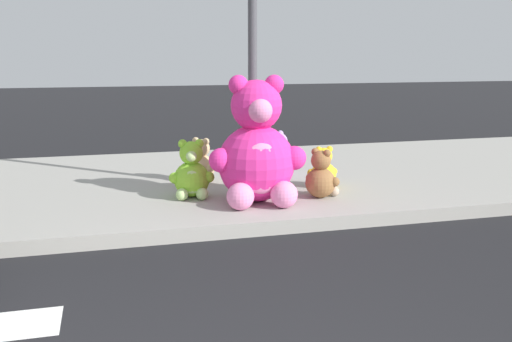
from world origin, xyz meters
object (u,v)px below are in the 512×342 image
object	(u,v)px
plush_lime	(192,174)
plush_brown	(321,178)
plush_lavender	(278,156)
sign_pole	(253,50)
plush_yellow	(323,170)
plush_tan	(200,164)
plush_pink_large	(257,152)

from	to	relation	value
plush_lime	plush_brown	bearing A→B (deg)	-15.11
plush_lavender	plush_brown	distance (m)	1.44
sign_pole	plush_yellow	bearing A→B (deg)	-6.48
plush_tan	plush_brown	world-z (taller)	plush_tan
sign_pole	plush_yellow	size ratio (longest dim) A/B	6.12
plush_pink_large	plush_brown	bearing A→B (deg)	-0.45
plush_lime	plush_brown	distance (m)	1.52
plush_brown	sign_pole	bearing A→B (deg)	138.48
plush_yellow	plush_tan	size ratio (longest dim) A/B	0.89
plush_lavender	plush_yellow	bearing A→B (deg)	-71.51
plush_yellow	plush_brown	world-z (taller)	plush_brown
plush_pink_large	plush_brown	xyz separation A→B (m)	(0.78, -0.01, -0.34)
sign_pole	plush_lime	distance (m)	1.64
plush_lavender	plush_tan	xyz separation A→B (m)	(-1.14, -0.26, -0.01)
plush_lime	sign_pole	bearing A→B (deg)	14.34
plush_lime	plush_tan	world-z (taller)	plush_lime
plush_pink_large	plush_yellow	distance (m)	1.17
sign_pole	plush_tan	xyz separation A→B (m)	(-0.56, 0.58, -1.46)
plush_lavender	plush_pink_large	bearing A→B (deg)	-115.49
plush_yellow	plush_brown	xyz separation A→B (m)	(-0.22, -0.50, 0.02)
plush_lavender	plush_lime	bearing A→B (deg)	-142.79
sign_pole	plush_yellow	distance (m)	1.74
plush_lavender	sign_pole	bearing A→B (deg)	-124.65
sign_pole	plush_pink_large	world-z (taller)	sign_pole
sign_pole	plush_lavender	bearing A→B (deg)	55.35
plush_lime	plush_yellow	bearing A→B (deg)	3.42
plush_lavender	plush_yellow	distance (m)	0.99
plush_yellow	plush_lime	xyz separation A→B (m)	(-1.69, -0.10, 0.07)
plush_yellow	plush_tan	xyz separation A→B (m)	(-1.45, 0.68, 0.02)
plush_pink_large	plush_brown	distance (m)	0.85
sign_pole	plush_pink_large	bearing A→B (deg)	-99.82
plush_pink_large	plush_lime	distance (m)	0.85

